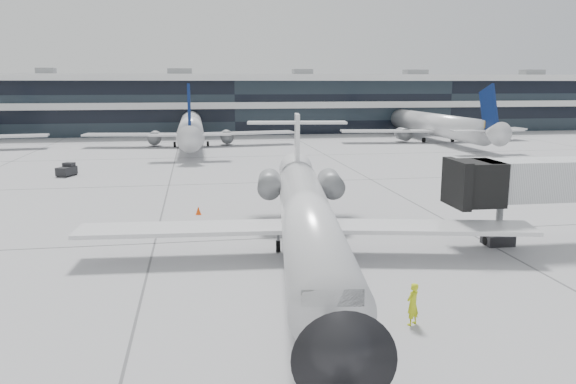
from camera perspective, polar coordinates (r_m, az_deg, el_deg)
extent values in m
plane|color=#9A9A9D|center=(35.82, 2.81, -4.51)|extent=(220.00, 220.00, 0.00)
cube|color=black|center=(116.05, -5.81, 8.70)|extent=(170.00, 22.00, 10.00)
cylinder|color=silver|center=(29.97, 2.03, -2.82)|extent=(6.24, 25.31, 2.83)
cone|color=black|center=(16.72, 5.09, -14.41)|extent=(3.20, 3.29, 2.83)
cone|color=silver|center=(43.88, 0.88, 2.03)|extent=(3.12, 3.69, 2.69)
cube|color=silver|center=(31.51, -10.59, -3.70)|extent=(11.69, 3.49, 0.23)
cube|color=silver|center=(32.30, 14.08, -3.48)|extent=(11.85, 5.04, 0.23)
cylinder|color=slate|center=(38.24, -1.90, 0.85)|extent=(2.04, 3.75, 1.57)
cylinder|color=slate|center=(38.45, 4.36, 0.88)|extent=(2.04, 3.75, 1.57)
cube|color=silver|center=(42.97, 0.93, 4.80)|extent=(0.66, 2.74, 4.72)
cube|color=silver|center=(43.24, 0.91, 7.07)|extent=(7.71, 2.69, 0.17)
cylinder|color=black|center=(21.31, 3.69, -14.84)|extent=(0.27, 0.61, 0.59)
cylinder|color=black|center=(32.49, -1.01, -5.51)|extent=(0.34, 0.70, 0.67)
cylinder|color=black|center=(32.67, 4.54, -5.46)|extent=(0.34, 0.70, 0.67)
cube|color=black|center=(34.68, 18.67, 0.90)|extent=(2.43, 2.97, 2.56)
cylinder|color=slate|center=(35.91, 20.64, -3.07)|extent=(0.40, 0.40, 2.56)
cube|color=black|center=(36.14, 20.53, -4.55)|extent=(1.67, 1.31, 0.64)
imported|color=#CEE017|center=(23.45, 12.55, -11.04)|extent=(0.77, 0.70, 1.75)
cone|color=#FF4C0D|center=(42.05, -9.09, -1.85)|extent=(0.40, 0.40, 0.62)
cube|color=#FF4C0D|center=(42.12, -9.08, -2.25)|extent=(0.49, 0.49, 0.03)
cube|color=black|center=(63.15, -21.58, 2.00)|extent=(1.98, 2.44, 0.87)
cube|color=black|center=(63.46, -21.37, 2.59)|extent=(1.31, 1.21, 0.48)
cylinder|color=black|center=(64.13, -21.56, 1.84)|extent=(0.32, 0.46, 0.42)
cylinder|color=black|center=(63.53, -20.77, 1.82)|extent=(0.32, 0.46, 0.42)
cylinder|color=black|center=(62.89, -22.35, 1.62)|extent=(0.32, 0.46, 0.42)
cylinder|color=black|center=(62.28, -21.56, 1.59)|extent=(0.32, 0.46, 0.42)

